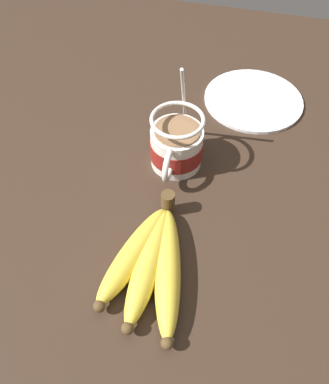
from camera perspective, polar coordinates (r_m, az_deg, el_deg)
name	(u,v)px	position (r cm, az deg, el deg)	size (l,w,h in cm)	color
table	(155,175)	(61.42, -1.53, 2.63)	(112.76, 112.76, 2.61)	#332319
coffee_mug	(176,146)	(58.75, 1.82, 7.01)	(14.74, 8.34, 16.60)	white
banana_bunch	(150,262)	(49.25, -2.16, -10.58)	(20.35, 12.47, 4.19)	#4C381E
small_plate	(253,100)	(74.66, 13.37, 13.55)	(18.46, 18.46, 0.60)	white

